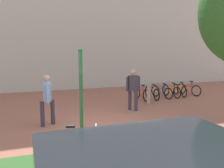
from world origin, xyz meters
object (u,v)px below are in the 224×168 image
at_px(bollard_steel, 149,94).
at_px(bike_rack_cluster, 166,91).
at_px(bike_at_sign, 79,147).
at_px(person_shirt_white, 47,97).
at_px(parking_sign_post, 81,91).
at_px(person_suited_navy, 133,87).

bearing_deg(bollard_steel, bike_rack_cluster, 32.82).
xyz_separation_m(bike_at_sign, person_shirt_white, (-0.47, 2.96, 0.63)).
distance_m(parking_sign_post, person_suited_navy, 5.09).
height_order(person_suited_navy, person_shirt_white, same).
relative_size(bollard_steel, person_suited_navy, 0.52).
height_order(bike_at_sign, bike_rack_cluster, bike_at_sign).
height_order(bollard_steel, person_shirt_white, person_shirt_white).
xyz_separation_m(bollard_steel, person_suited_navy, (-1.21, -0.92, 0.53)).
distance_m(bike_at_sign, bike_rack_cluster, 8.23).
xyz_separation_m(bike_rack_cluster, bollard_steel, (-1.58, -1.02, 0.10)).
bearing_deg(person_suited_navy, parking_sign_post, -126.85).
bearing_deg(person_shirt_white, person_suited_navy, 14.30).
bearing_deg(person_suited_navy, person_shirt_white, -165.70).
bearing_deg(bike_at_sign, bike_rack_cluster, 44.74).
height_order(bike_at_sign, bollard_steel, bollard_steel).
xyz_separation_m(parking_sign_post, bollard_steel, (4.24, 4.96, -1.22)).
distance_m(bike_rack_cluster, bollard_steel, 1.89).
bearing_deg(bollard_steel, person_suited_navy, -142.83).
bearing_deg(bike_rack_cluster, bike_at_sign, -135.26).
bearing_deg(person_shirt_white, bollard_steel, 21.00).
relative_size(parking_sign_post, bollard_steel, 2.84).
xyz_separation_m(bike_at_sign, person_suited_navy, (3.05, 3.85, 0.63)).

